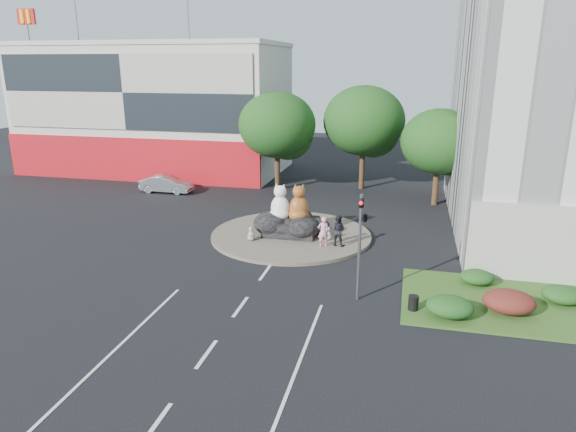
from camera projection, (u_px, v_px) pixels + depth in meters
name	position (u px, v px, depth m)	size (l,w,h in m)	color
ground	(241.00, 307.00, 22.93)	(120.00, 120.00, 0.00)	black
roundabout_island	(291.00, 235.00, 32.22)	(10.00, 10.00, 0.20)	brown
rock_plinth	(291.00, 227.00, 32.07)	(3.20, 2.60, 0.90)	black
shophouse_block	(156.00, 108.00, 51.19)	(25.20, 12.30, 17.40)	beige
grass_verge	(516.00, 304.00, 23.04)	(10.00, 6.00, 0.12)	#2E4F1A
tree_left	(278.00, 128.00, 42.87)	(6.46, 6.46, 8.27)	#382314
tree_mid	(365.00, 124.00, 43.09)	(6.84, 6.84, 8.76)	#382314
tree_right	(440.00, 145.00, 38.29)	(5.70, 5.70, 7.30)	#382314
hedge_near_green	(450.00, 307.00, 21.70)	(2.00, 1.60, 0.90)	#133A12
hedge_red	(509.00, 302.00, 22.06)	(2.20, 1.76, 0.99)	#441812
hedge_mid_green	(563.00, 295.00, 22.93)	(1.80, 1.44, 0.81)	#133A12
hedge_back_green	(477.00, 277.00, 24.93)	(1.60, 1.28, 0.72)	#133A12
traffic_light	(363.00, 225.00, 22.62)	(0.44, 1.24, 5.00)	#595B60
street_lamp	(526.00, 184.00, 26.23)	(2.34, 0.22, 8.06)	#595B60
cat_white	(280.00, 202.00, 31.72)	(1.37, 1.18, 2.28)	white
cat_tabby	(299.00, 202.00, 31.55)	(1.39, 1.20, 2.31)	#AB5B23
kitten_calico	(251.00, 233.00, 30.87)	(0.53, 0.46, 0.89)	beige
kitten_white	(327.00, 233.00, 30.98)	(0.49, 0.43, 0.82)	silver
pedestrian_pink	(323.00, 232.00, 29.71)	(0.65, 0.43, 1.79)	pink
pedestrian_dark	(338.00, 230.00, 29.85)	(0.90, 0.70, 1.85)	black
parked_car	(166.00, 184.00, 43.05)	(1.53, 4.40, 1.45)	#B5B7BD
litter_bin	(413.00, 303.00, 22.34)	(0.45, 0.45, 0.65)	black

